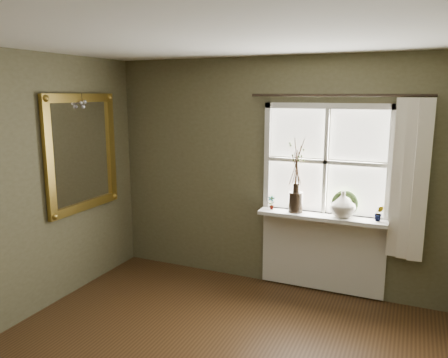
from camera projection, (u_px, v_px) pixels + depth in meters
name	position (u px, v px, depth m)	size (l,w,h in m)	color
ceiling	(174.00, 26.00, 2.66)	(4.50, 4.50, 0.00)	silver
wall_back	(278.00, 173.00, 4.98)	(4.00, 0.10, 2.60)	brown
window_frame	(326.00, 162.00, 4.66)	(1.36, 0.06, 1.24)	silver
window_sill	(321.00, 217.00, 4.68)	(1.36, 0.26, 0.04)	silver
window_apron	(322.00, 252.00, 4.86)	(1.36, 0.04, 0.88)	silver
dark_jug	(296.00, 202.00, 4.76)	(0.15, 0.15, 0.22)	black
cream_vase	(343.00, 204.00, 4.56)	(0.27, 0.27, 0.28)	beige
wreath	(345.00, 206.00, 4.60)	(0.28, 0.28, 0.07)	#2F431D
potted_plant_left	(271.00, 203.00, 4.88)	(0.08, 0.06, 0.16)	#2F431D
potted_plant_right	(379.00, 213.00, 4.43)	(0.09, 0.07, 0.16)	#2F431D
curtain	(410.00, 180.00, 4.27)	(0.36, 0.12, 1.59)	beige
curtain_rod	(338.00, 95.00, 4.44)	(0.03, 0.03, 1.84)	black
gilt_mirror	(82.00, 152.00, 4.83)	(0.10, 1.08, 1.29)	white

